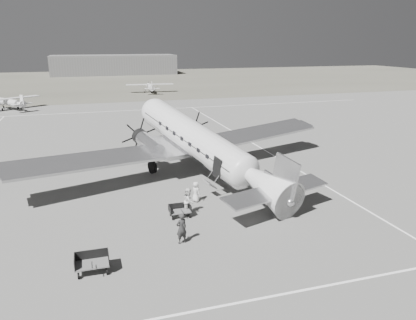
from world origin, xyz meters
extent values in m
plane|color=slate|center=(0.00, 0.00, 0.00)|extent=(260.00, 260.00, 0.00)
cube|color=white|center=(0.00, -14.00, 0.01)|extent=(60.00, 0.15, 0.01)
cube|color=white|center=(12.00, 0.00, 0.01)|extent=(0.15, 80.00, 0.01)
cube|color=white|center=(0.00, 40.00, 0.01)|extent=(90.00, 0.15, 0.01)
cube|color=#5F5D50|center=(0.00, 95.00, 0.00)|extent=(260.00, 90.00, 0.01)
cube|color=#5C5C5C|center=(5.00, 120.00, 3.00)|extent=(42.00, 14.00, 6.00)
cube|color=#5C5C5C|center=(5.00, 120.00, 6.30)|extent=(42.00, 14.00, 0.60)
imported|color=#292929|center=(-1.25, -7.84, 0.91)|extent=(0.76, 0.60, 1.83)
imported|color=silver|center=(0.18, -3.92, 0.90)|extent=(1.00, 1.09, 1.80)
imported|color=silver|center=(1.19, -2.02, 0.74)|extent=(0.73, 0.86, 1.49)
camera|label=1|loc=(-5.93, -28.36, 11.13)|focal=35.00mm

